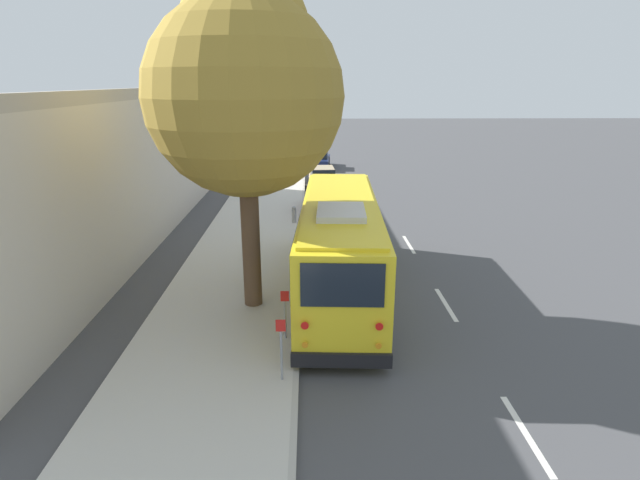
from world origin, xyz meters
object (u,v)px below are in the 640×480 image
Objects in this scene: parked_sedan_navy at (319,160)px; parked_sedan_tan at (323,177)px; sign_post_far at (285,314)px; fire_hydrant at (294,214)px; parked_sedan_maroon at (323,201)px; sign_post_near at (281,349)px; shuttle_bus at (340,241)px; street_tree at (245,83)px.

parked_sedan_tan is at bearing -174.80° from parked_sedan_navy.
sign_post_far is 11.35m from fire_hydrant.
parked_sedan_maroon reaches higher than fire_hydrant.
shuttle_bus is at bearing -16.99° from sign_post_near.
street_tree is 7.20× the size of sign_post_far.
parked_sedan_maroon is 6.95m from parked_sedan_tan.
street_tree is at bearing 113.95° from shuttle_bus.
shuttle_bus is 10.48m from parked_sedan_maroon.
parked_sedan_navy is 3.33× the size of sign_post_far.
shuttle_bus is at bearing -175.15° from parked_sedan_navy.
parked_sedan_navy is at bearing -5.22° from fire_hydrant.
parked_sedan_tan is at bearing 0.93° from parked_sedan_maroon.
shuttle_bus is 12.73× the size of fire_hydrant.
fire_hydrant is at bearing -6.34° from street_tree.
shuttle_bus reaches higher than sign_post_near.
parked_sedan_navy is at bearing -2.78° from sign_post_near.
sign_post_far is at bearing -155.24° from street_tree.
sign_post_near is 13.30m from fire_hydrant.
parked_sedan_navy is (14.41, -0.06, 0.00)m from parked_sedan_maroon.
street_tree is (-25.86, 2.54, 5.98)m from parked_sedan_navy.
street_tree is at bearing 24.76° from sign_post_far.
sign_post_far reaches higher than parked_sedan_navy.
fire_hydrant is at bearing 0.38° from sign_post_far.
parked_sedan_tan is 20.80m from sign_post_far.
parked_sedan_tan is at bearing -9.87° from fire_hydrant.
street_tree reaches higher than sign_post_near.
fire_hydrant is at bearing 167.66° from parked_sedan_tan.
parked_sedan_navy is 30.18m from sign_post_near.
sign_post_near is (-15.74, 1.40, 0.31)m from parked_sedan_maroon.
sign_post_near is (-5.32, 1.63, -0.81)m from shuttle_bus.
parked_sedan_maroon is 0.45× the size of street_tree.
shuttle_bus is 5.66m from street_tree.
sign_post_far is at bearing 176.43° from parked_sedan_maroon.
street_tree reaches higher than parked_sedan_navy.
sign_post_far reaches higher than fire_hydrant.
parked_sedan_navy is at bearing 1.98° from parked_sedan_maroon.
parked_sedan_maroon is 0.96× the size of parked_sedan_navy.
street_tree reaches higher than parked_sedan_tan.
shuttle_bus is 5.62m from sign_post_near.
fire_hydrant is (-16.85, 1.54, -0.07)m from parked_sedan_navy.
fire_hydrant is (-2.44, 1.48, -0.07)m from parked_sedan_maroon.
sign_post_near is 1.95m from sign_post_far.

